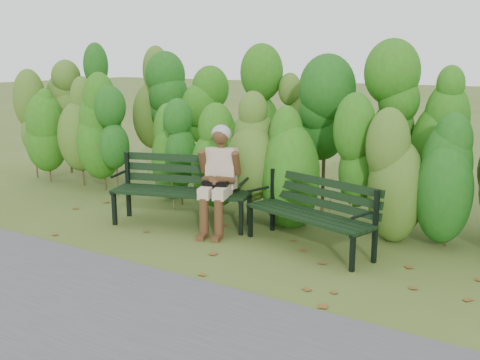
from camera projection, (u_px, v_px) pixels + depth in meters
The scene contains 7 objects.
ground at pixel (224, 248), 6.55m from camera, with size 80.00×80.00×0.00m, color #4C5D21.
footpath at pixel (79, 321), 4.73m from camera, with size 60.00×2.50×0.01m, color #474749.
hedge_band at pixel (298, 125), 7.81m from camera, with size 11.04×1.67×2.42m.
leaf_litter at pixel (229, 258), 6.21m from camera, with size 5.78×2.24×0.01m.
bench_left at pixel (184, 184), 7.42m from camera, with size 1.90×1.11×0.91m.
bench_right at pixel (314, 208), 6.48m from camera, with size 1.70×0.95×0.81m.
seated_woman at pixel (219, 173), 7.07m from camera, with size 0.59×0.84×1.35m.
Camera 1 is at (3.48, -5.16, 2.19)m, focal length 42.00 mm.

